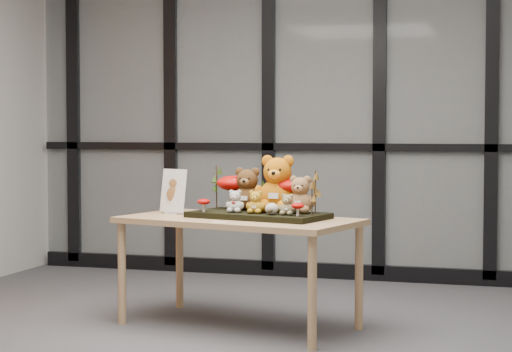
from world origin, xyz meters
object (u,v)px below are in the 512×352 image
(bear_pooh_yellow, at_px, (278,181))
(sign_holder, at_px, (173,193))
(bear_white_bow, at_px, (235,200))
(bear_beige_small, at_px, (287,203))
(mushroom_back_right, at_px, (290,193))
(plush_cream_hedgehog, at_px, (272,208))
(bear_tan_back, at_px, (300,193))
(mushroom_back_left, at_px, (233,191))
(display_table, at_px, (239,229))
(bear_small_yellow, at_px, (256,201))
(diorama_tray, at_px, (258,215))
(mushroom_front_right, at_px, (298,209))
(bear_brown_medium, at_px, (247,187))
(mushroom_front_left, at_px, (204,205))

(bear_pooh_yellow, distance_m, sign_holder, 0.70)
(bear_white_bow, height_order, bear_beige_small, bear_white_bow)
(mushroom_back_right, bearing_deg, plush_cream_hedgehog, -103.07)
(bear_tan_back, relative_size, plush_cream_hedgehog, 3.16)
(sign_holder, bearing_deg, plush_cream_hedgehog, 2.33)
(bear_white_bow, height_order, mushroom_back_left, mushroom_back_left)
(bear_white_bow, xyz_separation_m, mushroom_back_right, (0.30, 0.13, 0.04))
(display_table, relative_size, bear_small_yellow, 10.20)
(display_table, xyz_separation_m, diorama_tray, (0.12, 0.03, 0.09))
(bear_white_bow, bearing_deg, mushroom_front_right, -2.47)
(bear_tan_back, bearing_deg, bear_beige_small, -92.55)
(bear_small_yellow, xyz_separation_m, sign_holder, (-0.60, 0.19, 0.02))
(bear_white_bow, bearing_deg, bear_beige_small, 2.10)
(bear_pooh_yellow, relative_size, bear_small_yellow, 2.49)
(diorama_tray, relative_size, bear_brown_medium, 2.80)
(bear_pooh_yellow, height_order, mushroom_back_right, bear_pooh_yellow)
(bear_pooh_yellow, distance_m, mushroom_back_left, 0.34)
(bear_pooh_yellow, bearing_deg, bear_tan_back, -2.20)
(plush_cream_hedgehog, relative_size, sign_holder, 0.27)
(mushroom_front_left, distance_m, sign_holder, 0.32)
(mushroom_back_right, distance_m, mushroom_front_right, 0.29)
(plush_cream_hedgehog, bearing_deg, bear_small_yellow, 166.41)
(bear_white_bow, height_order, mushroom_front_right, bear_white_bow)
(sign_holder, bearing_deg, mushroom_front_right, 3.53)
(diorama_tray, distance_m, bear_brown_medium, 0.22)
(display_table, distance_m, mushroom_back_left, 0.31)
(bear_tan_back, bearing_deg, mushroom_back_left, 176.19)
(bear_brown_medium, distance_m, mushroom_back_right, 0.28)
(plush_cream_hedgehog, height_order, mushroom_front_left, mushroom_front_left)
(bear_beige_small, bearing_deg, bear_pooh_yellow, 134.90)
(bear_small_yellow, xyz_separation_m, bear_white_bow, (-0.14, 0.03, -0.00))
(bear_brown_medium, xyz_separation_m, plush_cream_hedgehog, (0.23, -0.25, -0.11))
(mushroom_front_right, bearing_deg, mushroom_back_left, 145.56)
(bear_brown_medium, xyz_separation_m, mushroom_back_right, (0.28, -0.03, -0.03))
(diorama_tray, height_order, sign_holder, sign_holder)
(diorama_tray, height_order, bear_beige_small, bear_beige_small)
(bear_small_yellow, distance_m, bear_white_bow, 0.14)
(display_table, relative_size, mushroom_front_right, 18.04)
(bear_small_yellow, bearing_deg, display_table, 171.76)
(bear_pooh_yellow, height_order, plush_cream_hedgehog, bear_pooh_yellow)
(bear_beige_small, height_order, mushroom_back_left, mushroom_back_left)
(bear_white_bow, bearing_deg, bear_pooh_yellow, 39.65)
(bear_tan_back, bearing_deg, plush_cream_hedgehog, -116.53)
(display_table, height_order, mushroom_front_left, mushroom_front_left)
(diorama_tray, relative_size, plush_cream_hedgehog, 10.46)
(display_table, xyz_separation_m, mushroom_front_right, (0.40, -0.15, 0.15))
(mushroom_back_right, bearing_deg, bear_pooh_yellow, -164.27)
(diorama_tray, distance_m, mushroom_front_right, 0.34)
(diorama_tray, bearing_deg, bear_small_yellow, -71.28)
(mushroom_back_left, distance_m, mushroom_front_right, 0.61)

